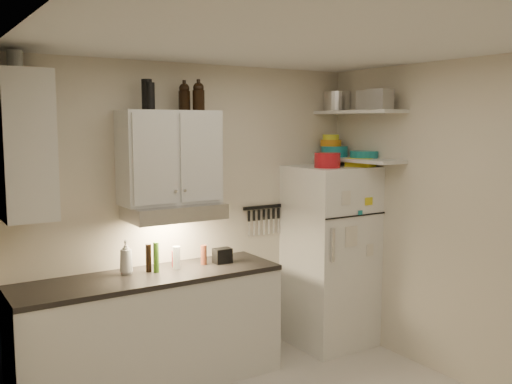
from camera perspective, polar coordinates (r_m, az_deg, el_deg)
ceiling at (r=3.68m, az=4.42°, el=14.89°), size 3.20×3.00×0.02m
back_wall at (r=5.00m, az=-6.20°, el=-2.33°), size 3.20×0.02×2.60m
left_wall at (r=3.07m, az=-20.86°, el=-8.58°), size 0.02×3.00×2.60m
right_wall at (r=4.85m, az=19.67°, el=-2.97°), size 0.02×3.00×2.60m
base_cabinet at (r=4.73m, az=-10.49°, el=-13.75°), size 2.10×0.60×0.88m
countertop at (r=4.59m, az=-10.61°, el=-8.36°), size 2.10×0.62×0.04m
upper_cabinet at (r=4.66m, az=-8.63°, el=3.47°), size 0.80×0.33×0.75m
side_cabinet at (r=4.18m, az=-22.28°, el=4.37°), size 0.33×0.55×1.00m
range_hood at (r=4.64m, az=-8.21°, el=-1.94°), size 0.76×0.46×0.12m
fridge at (r=5.47m, az=7.42°, el=-6.34°), size 0.70×0.68×1.70m
shelf_hi at (r=5.36m, az=10.23°, el=7.88°), size 0.30×0.95×0.03m
shelf_lo at (r=5.37m, az=10.13°, el=3.18°), size 0.30×0.95×0.03m
knife_strip at (r=5.32m, az=0.69°, el=-1.51°), size 0.42×0.02×0.03m
dutch_oven at (r=5.16m, az=7.14°, el=3.18°), size 0.30×0.30×0.14m
book_stack at (r=5.35m, az=10.42°, el=2.94°), size 0.27×0.29×0.08m
spice_jar at (r=5.30m, az=7.68°, el=3.02°), size 0.06×0.06×0.09m
stock_pot at (r=5.68m, az=8.09°, el=8.96°), size 0.28×0.28×0.19m
tin_a at (r=5.26m, az=11.20°, el=8.98°), size 0.20×0.18×0.17m
tin_b at (r=5.07m, az=12.29°, el=9.05°), size 0.20×0.20×0.17m
bowl_teal at (r=5.58m, az=7.85°, el=4.04°), size 0.26×0.26×0.10m
bowl_orange at (r=5.58m, az=7.49°, el=4.89°), size 0.20×0.20×0.06m
bowl_yellow at (r=5.58m, az=7.50°, el=5.46°), size 0.16×0.16×0.05m
plates at (r=5.41m, az=10.76°, el=3.70°), size 0.30×0.30×0.07m
growler_a at (r=4.71m, az=-7.18°, el=9.46°), size 0.12×0.12×0.22m
growler_b at (r=4.69m, az=-5.77°, el=9.53°), size 0.12×0.12×0.23m
thermos_a at (r=4.55m, az=-10.54°, el=9.40°), size 0.08×0.08×0.21m
thermos_b at (r=4.57m, az=-10.86°, el=9.55°), size 0.11×0.11×0.24m
side_jar at (r=4.27m, az=-22.98°, el=12.01°), size 0.10×0.10×0.14m
soap_bottle at (r=4.60m, az=-12.87°, el=-6.18°), size 0.14×0.14×0.30m
pepper_mill at (r=4.81m, az=-5.25°, el=-6.29°), size 0.06×0.06×0.16m
oil_bottle at (r=4.61m, az=-9.95°, el=-6.45°), size 0.05×0.05×0.24m
vinegar_bottle at (r=4.64m, az=-10.70°, el=-6.50°), size 0.06×0.06×0.22m
clear_bottle at (r=4.70m, az=-7.95°, el=-6.51°), size 0.08×0.08×0.18m
red_jar at (r=4.79m, az=-8.05°, el=-6.63°), size 0.07×0.07×0.13m
caddy at (r=4.86m, az=-3.38°, el=-6.37°), size 0.15×0.11×0.13m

